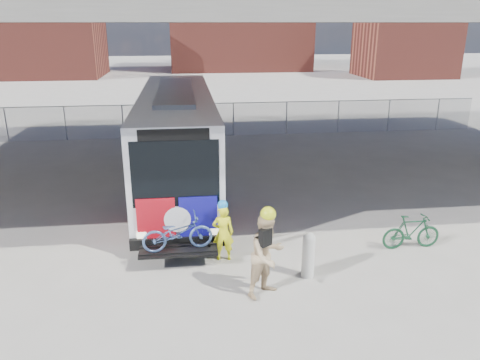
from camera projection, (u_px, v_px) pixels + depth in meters
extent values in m
plane|color=#9E9991|center=(243.00, 222.00, 14.78)|extent=(160.00, 160.00, 0.00)
cube|color=silver|center=(177.00, 135.00, 17.65)|extent=(2.55, 12.00, 3.20)
cube|color=black|center=(177.00, 116.00, 17.92)|extent=(2.61, 11.00, 1.28)
cube|color=black|center=(175.00, 173.00, 11.93)|extent=(2.24, 0.12, 1.76)
cube|color=black|center=(174.00, 134.00, 11.61)|extent=(1.78, 0.12, 0.30)
cube|color=black|center=(178.00, 242.00, 12.44)|extent=(2.55, 0.20, 0.30)
cube|color=#A90D18|center=(156.00, 220.00, 12.20)|extent=(1.00, 0.08, 1.20)
cube|color=navy|center=(198.00, 218.00, 12.33)|extent=(1.00, 0.08, 1.20)
cylinder|color=silver|center=(177.00, 219.00, 12.24)|extent=(0.70, 0.06, 0.70)
cube|color=gray|center=(175.00, 91.00, 17.12)|extent=(1.28, 7.20, 0.14)
cube|color=black|center=(178.00, 251.00, 11.97)|extent=(2.00, 0.70, 0.06)
cylinder|color=black|center=(139.00, 218.00, 13.85)|extent=(0.30, 1.00, 1.00)
cylinder|color=black|center=(217.00, 214.00, 14.11)|extent=(0.30, 1.00, 1.00)
cylinder|color=black|center=(154.00, 146.00, 21.94)|extent=(0.30, 1.00, 1.00)
cylinder|color=black|center=(204.00, 144.00, 22.20)|extent=(0.30, 1.00, 1.00)
cube|color=#A90D18|center=(134.00, 186.00, 14.14)|extent=(0.06, 2.60, 1.70)
cube|color=navy|center=(139.00, 170.00, 15.64)|extent=(0.06, 1.40, 1.70)
cube|color=#A90D18|center=(220.00, 183.00, 14.44)|extent=(0.06, 2.60, 1.70)
cube|color=navy|center=(216.00, 168.00, 15.94)|extent=(0.06, 1.40, 1.70)
imported|color=#426093|center=(178.00, 233.00, 11.81)|extent=(1.85, 0.87, 0.94)
cube|color=#605E59|center=(229.00, 0.00, 16.39)|extent=(40.00, 16.00, 1.50)
cylinder|color=gray|center=(65.00, 124.00, 24.86)|extent=(0.06, 0.06, 1.80)
cylinder|color=gray|center=(142.00, 122.00, 25.32)|extent=(0.06, 0.06, 1.80)
cylinder|color=gray|center=(215.00, 120.00, 25.78)|extent=(0.06, 0.06, 1.80)
cylinder|color=gray|center=(286.00, 118.00, 26.24)|extent=(0.06, 0.06, 1.80)
cylinder|color=gray|center=(355.00, 117.00, 26.70)|extent=(0.06, 0.06, 1.80)
cylinder|color=gray|center=(421.00, 115.00, 27.16)|extent=(0.06, 0.06, 1.80)
plane|color=gray|center=(215.00, 120.00, 25.78)|extent=(30.00, 0.00, 30.00)
cube|color=gray|center=(215.00, 103.00, 25.49)|extent=(30.00, 0.05, 0.04)
cube|color=maroon|center=(37.00, 32.00, 53.45)|extent=(14.00, 10.00, 10.00)
cube|color=maroon|center=(238.00, 23.00, 62.47)|extent=(18.00, 12.00, 12.00)
cube|color=maroon|center=(405.00, 41.00, 53.88)|extent=(10.00, 8.00, 8.00)
cylinder|color=beige|center=(308.00, 258.00, 11.46)|extent=(0.31, 0.31, 1.04)
sphere|color=beige|center=(309.00, 239.00, 11.30)|extent=(0.31, 0.31, 0.31)
imported|color=#F2F419|center=(223.00, 233.00, 12.24)|extent=(0.57, 0.38, 1.53)
sphere|color=#1B89E5|center=(223.00, 205.00, 11.99)|extent=(0.27, 0.27, 0.27)
imported|color=tan|center=(267.00, 255.00, 10.57)|extent=(1.22, 1.16, 1.98)
sphere|color=#D6E918|center=(268.00, 214.00, 10.25)|extent=(0.34, 0.34, 0.34)
cube|color=black|center=(265.00, 237.00, 10.24)|extent=(0.32, 0.29, 0.40)
imported|color=#144026|center=(411.00, 232.00, 12.93)|extent=(1.66, 0.49, 1.00)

